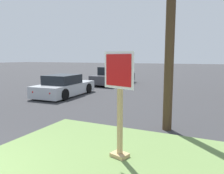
% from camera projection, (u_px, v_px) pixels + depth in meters
% --- Properties ---
extents(grass_corner_patch, '(5.64, 5.09, 0.08)m').
position_uv_depth(grass_corner_patch, '(102.00, 169.00, 4.40)').
color(grass_corner_patch, '#668447').
rests_on(grass_corner_patch, ground).
extents(stop_sign, '(0.75, 0.37, 2.31)m').
position_uv_depth(stop_sign, '(119.00, 106.00, 4.71)').
color(stop_sign, tan).
rests_on(stop_sign, grass_corner_patch).
extents(manhole_cover, '(0.70, 0.70, 0.02)m').
position_uv_depth(manhole_cover, '(34.00, 144.00, 5.76)').
color(manhole_cover, black).
rests_on(manhole_cover, ground).
extents(parked_sedan_silver, '(2.09, 4.29, 1.25)m').
position_uv_depth(parked_sedan_silver, '(64.00, 87.00, 13.11)').
color(parked_sedan_silver, '#ADB2B7').
rests_on(parked_sedan_silver, ground).
extents(pickup_truck_charcoal, '(2.14, 5.08, 1.48)m').
position_uv_depth(pickup_truck_charcoal, '(113.00, 77.00, 18.70)').
color(pickup_truck_charcoal, '#38383D').
rests_on(pickup_truck_charcoal, ground).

